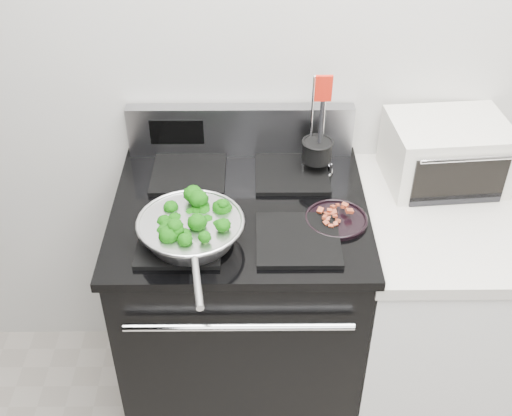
{
  "coord_description": "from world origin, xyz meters",
  "views": [
    {
      "loc": [
        -0.26,
        -0.17,
        2.15
      ],
      "look_at": [
        -0.25,
        1.36,
        0.98
      ],
      "focal_mm": 45.0,
      "sensor_mm": 36.0,
      "label": 1
    }
  ],
  "objects_px": {
    "skillet": "(191,229)",
    "toaster_oven": "(446,152)",
    "gas_range": "(242,309)",
    "bacon_plate": "(336,217)",
    "utensil_holder": "(317,156)"
  },
  "relations": [
    {
      "from": "gas_range",
      "to": "utensil_holder",
      "type": "height_order",
      "value": "utensil_holder"
    },
    {
      "from": "bacon_plate",
      "to": "utensil_holder",
      "type": "distance_m",
      "value": 0.27
    },
    {
      "from": "gas_range",
      "to": "skillet",
      "type": "relative_size",
      "value": 2.33
    },
    {
      "from": "gas_range",
      "to": "toaster_oven",
      "type": "height_order",
      "value": "toaster_oven"
    },
    {
      "from": "bacon_plate",
      "to": "skillet",
      "type": "bearing_deg",
      "value": -167.38
    },
    {
      "from": "bacon_plate",
      "to": "utensil_holder",
      "type": "xyz_separation_m",
      "value": [
        -0.04,
        0.26,
        0.05
      ]
    },
    {
      "from": "skillet",
      "to": "toaster_oven",
      "type": "xyz_separation_m",
      "value": [
        0.8,
        0.36,
        0.03
      ]
    },
    {
      "from": "toaster_oven",
      "to": "gas_range",
      "type": "bearing_deg",
      "value": -170.0
    },
    {
      "from": "skillet",
      "to": "gas_range",
      "type": "bearing_deg",
      "value": 44.37
    },
    {
      "from": "gas_range",
      "to": "skillet",
      "type": "xyz_separation_m",
      "value": [
        -0.14,
        -0.18,
        0.51
      ]
    },
    {
      "from": "utensil_holder",
      "to": "toaster_oven",
      "type": "height_order",
      "value": "utensil_holder"
    },
    {
      "from": "gas_range",
      "to": "skillet",
      "type": "bearing_deg",
      "value": -127.42
    },
    {
      "from": "gas_range",
      "to": "toaster_oven",
      "type": "distance_m",
      "value": 0.88
    },
    {
      "from": "utensil_holder",
      "to": "toaster_oven",
      "type": "xyz_separation_m",
      "value": [
        0.42,
        -0.0,
        0.01
      ]
    },
    {
      "from": "gas_range",
      "to": "bacon_plate",
      "type": "relative_size",
      "value": 5.99
    }
  ]
}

